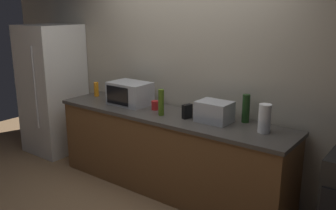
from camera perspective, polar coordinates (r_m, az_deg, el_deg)
The scene contains 12 objects.
ground_plane at distance 4.11m, azimuth -3.48°, elevation -14.77°, with size 8.00×8.00×0.00m, color #93704C.
back_wall at distance 4.27m, azimuth 3.33°, elevation 5.67°, with size 6.40×0.10×2.70m, color #B2A893.
counter_run at distance 4.20m, azimuth 0.00°, elevation -7.26°, with size 2.84×0.64×0.90m.
refrigerator at distance 5.49m, azimuth -17.33°, elevation 2.32°, with size 0.72×0.73×1.80m.
microwave at distance 4.43m, azimuth -5.91°, elevation 1.79°, with size 0.48×0.35×0.27m.
toaster_oven at distance 3.78m, azimuth 7.15°, elevation -1.02°, with size 0.34×0.26×0.21m, color #B7BABF.
paper_towel_roll at distance 3.54m, azimuth 14.66°, elevation -2.02°, with size 0.12×0.12×0.27m, color white.
cordless_phone at distance 3.87m, azimuth 2.97°, elevation -0.99°, with size 0.05×0.11×0.15m, color black.
bottle_dish_soap at distance 4.91m, azimuth -10.98°, elevation 2.40°, with size 0.06×0.06×0.19m, color orange.
bottle_wine at distance 3.80m, azimuth 11.91°, elevation -0.52°, with size 0.08×0.08×0.29m, color #1E3F19.
bottle_olive_oil at distance 3.96m, azimuth -1.06°, elevation 0.41°, with size 0.06×0.06×0.29m, color #4C6B19.
mug_red at distance 4.19m, azimuth -2.05°, elevation -0.05°, with size 0.08×0.08×0.10m, color red.
Camera 1 is at (2.34, -2.70, 2.04)m, focal length 39.58 mm.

